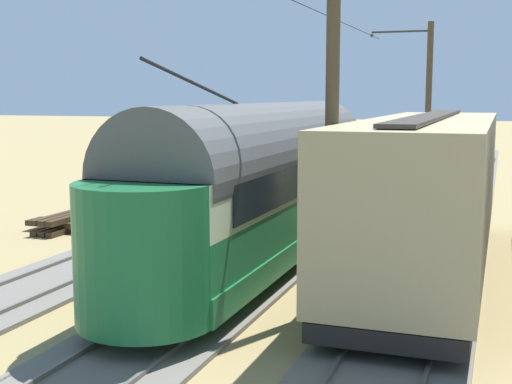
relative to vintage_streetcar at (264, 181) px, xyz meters
The scene contains 9 objects.
ground_plane 3.62m from the vintage_streetcar, 138.48° to the right, with size 220.00×220.00×0.00m, color #937F51.
track_adjacent_siding 5.25m from the vintage_streetcar, 152.68° to the right, with size 2.80×80.00×0.18m.
track_third_siding 3.10m from the vintage_streetcar, 90.00° to the right, with size 2.80×80.00×0.18m.
track_outer_siding 5.25m from the vintage_streetcar, 27.32° to the right, with size 2.80×80.00×0.18m.
vintage_streetcar is the anchor object (origin of this frame).
coach_far_siding 4.24m from the vintage_streetcar, behind, with size 2.96×13.23×3.85m.
catenary_pole_foreground 15.56m from the vintage_streetcar, 99.60° to the right, with size 2.87×0.28×7.77m.
catenary_pole_mid_near 4.70m from the vintage_streetcar, 126.40° to the left, with size 2.87×0.28×7.77m.
spare_tie_stack 8.28m from the vintage_streetcar, 14.31° to the right, with size 2.40×2.40×0.54m.
Camera 1 is at (-3.80, 19.11, 4.50)m, focal length 48.61 mm.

